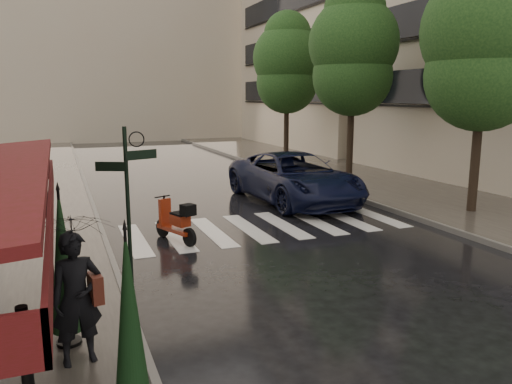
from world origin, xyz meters
TOP-DOWN VIEW (x-y plane):
  - ground at (0.00, 0.00)m, footprint 120.00×120.00m
  - sidewalk_far at (10.25, 12.00)m, footprint 5.50×60.00m
  - curb_near at (-1.45, 12.00)m, footprint 0.12×60.00m
  - curb_far at (7.45, 12.00)m, footprint 0.12×60.00m
  - crosswalk at (2.98, 6.00)m, footprint 7.85×3.20m
  - signpost at (-1.19, 3.00)m, footprint 1.17×0.29m
  - haussmann_far at (16.50, 26.00)m, footprint 8.00×16.00m
  - backdrop_building at (3.00, 38.00)m, footprint 22.00×6.00m
  - tree_near at (9.60, 5.00)m, footprint 3.80×3.80m
  - tree_mid at (9.50, 12.00)m, footprint 3.80×3.80m
  - tree_far at (9.70, 19.00)m, footprint 3.80×3.80m
  - pedestrian_with_umbrella at (-2.29, -0.09)m, footprint 1.24×1.26m
  - scooter at (0.27, 5.42)m, footprint 0.83×1.61m
  - parked_car at (5.26, 8.85)m, footprint 3.15×6.32m
  - parasol_front at (-1.79, -1.50)m, footprint 0.39×0.39m
  - parasol_back at (-2.43, 0.50)m, footprint 0.44×0.44m

SIDE VIEW (x-z plane):
  - ground at x=0.00m, z-range 0.00..0.00m
  - crosswalk at x=2.98m, z-range 0.00..0.01m
  - sidewalk_far at x=10.25m, z-range 0.00..0.12m
  - curb_near at x=-1.45m, z-range -0.01..0.15m
  - curb_far at x=7.45m, z-range -0.01..0.15m
  - scooter at x=0.27m, z-range -0.04..1.07m
  - parked_car at x=5.26m, z-range 0.00..1.72m
  - parasol_front at x=-1.79m, z-range 0.20..2.41m
  - parasol_back at x=-2.43m, z-range 0.21..2.54m
  - pedestrian_with_umbrella at x=-2.29m, z-range 0.53..3.07m
  - signpost at x=-1.19m, z-range 0.28..3.38m
  - tree_near at x=9.60m, z-range 1.33..9.31m
  - tree_far at x=9.70m, z-range 1.37..9.54m
  - tree_mid at x=9.50m, z-range 1.42..9.76m
  - haussmann_far at x=16.50m, z-range 0.00..18.50m
  - backdrop_building at x=3.00m, z-range 0.00..20.00m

